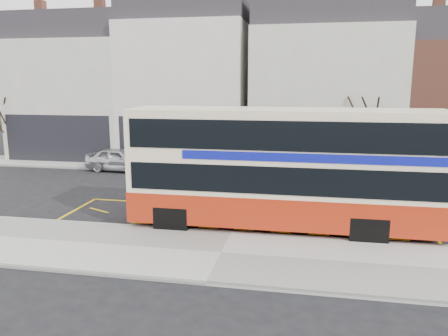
% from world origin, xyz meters
% --- Properties ---
extents(ground, '(120.00, 120.00, 0.00)m').
position_xyz_m(ground, '(0.00, 0.00, 0.00)').
color(ground, black).
rests_on(ground, ground).
extents(pavement, '(40.00, 4.00, 0.15)m').
position_xyz_m(pavement, '(0.00, -2.30, 0.07)').
color(pavement, '#A8A69F').
rests_on(pavement, ground).
extents(kerb, '(40.00, 0.15, 0.15)m').
position_xyz_m(kerb, '(0.00, -0.38, 0.07)').
color(kerb, gray).
rests_on(kerb, ground).
extents(far_pavement, '(50.00, 3.00, 0.15)m').
position_xyz_m(far_pavement, '(0.00, 11.00, 0.07)').
color(far_pavement, '#A8A69F').
rests_on(far_pavement, ground).
extents(road_markings, '(14.00, 3.40, 0.01)m').
position_xyz_m(road_markings, '(0.00, 1.60, 0.01)').
color(road_markings, '#E7AE0C').
rests_on(road_markings, ground).
extents(terrace_far_left, '(8.00, 8.01, 10.80)m').
position_xyz_m(terrace_far_left, '(-13.50, 14.99, 4.82)').
color(terrace_far_left, beige).
rests_on(terrace_far_left, ground).
extents(terrace_left, '(8.00, 8.01, 11.80)m').
position_xyz_m(terrace_left, '(-5.50, 14.99, 5.32)').
color(terrace_left, silver).
rests_on(terrace_left, ground).
extents(terrace_green_shop, '(9.00, 8.01, 11.30)m').
position_xyz_m(terrace_green_shop, '(3.50, 14.99, 5.07)').
color(terrace_green_shop, beige).
rests_on(terrace_green_shop, ground).
extents(double_decker_bus, '(11.00, 2.59, 4.39)m').
position_xyz_m(double_decker_bus, '(1.74, 0.66, 2.31)').
color(double_decker_bus, beige).
rests_on(double_decker_bus, ground).
extents(bus_stop_post, '(0.83, 0.15, 3.31)m').
position_xyz_m(bus_stop_post, '(-1.81, -0.39, 2.11)').
color(bus_stop_post, black).
rests_on(bus_stop_post, pavement).
extents(car_silver, '(4.26, 1.99, 1.41)m').
position_xyz_m(car_silver, '(-8.54, 9.51, 0.71)').
color(car_silver, '#BCBCC2').
rests_on(car_silver, ground).
extents(car_grey, '(4.54, 2.83, 1.41)m').
position_xyz_m(car_grey, '(0.06, 8.60, 0.71)').
color(car_grey, '#414549').
rests_on(car_grey, ground).
extents(car_white, '(4.76, 2.86, 1.29)m').
position_xyz_m(car_white, '(5.93, 8.54, 0.65)').
color(car_white, silver).
rests_on(car_white, ground).
extents(street_tree_right, '(2.67, 2.67, 5.77)m').
position_xyz_m(street_tree_right, '(5.60, 11.15, 3.93)').
color(street_tree_right, '#301E15').
rests_on(street_tree_right, ground).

